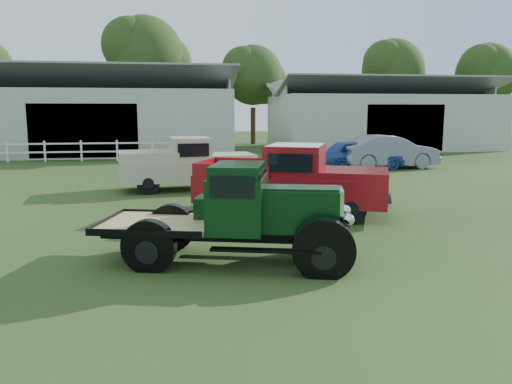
{
  "coord_description": "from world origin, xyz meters",
  "views": [
    {
      "loc": [
        -1.57,
        -9.92,
        2.9
      ],
      "look_at": [
        0.2,
        1.2,
        1.05
      ],
      "focal_mm": 35.0,
      "sensor_mm": 36.0,
      "label": 1
    }
  ],
  "objects": [
    {
      "name": "tree_b",
      "position": [
        -4.0,
        34.0,
        5.75
      ],
      "size": [
        6.9,
        6.9,
        11.5
      ],
      "primitive_type": null,
      "color": "#263E16",
      "rests_on": "ground"
    },
    {
      "name": "shed_left",
      "position": [
        -7.0,
        26.0,
        2.8
      ],
      "size": [
        18.8,
        10.2,
        5.6
      ],
      "primitive_type": null,
      "color": "#B0B39F",
      "rests_on": "ground"
    },
    {
      "name": "ground",
      "position": [
        0.0,
        0.0,
        0.0
      ],
      "size": [
        120.0,
        120.0,
        0.0
      ],
      "primitive_type": "plane",
      "color": "#253A14"
    },
    {
      "name": "fence_rail",
      "position": [
        -8.0,
        20.0,
        0.6
      ],
      "size": [
        14.2,
        0.16,
        1.2
      ],
      "primitive_type": null,
      "color": "white",
      "rests_on": "ground"
    },
    {
      "name": "red_pickup",
      "position": [
        1.58,
        3.57,
        0.99
      ],
      "size": [
        5.83,
        4.04,
        1.99
      ],
      "primitive_type": null,
      "rotation": [
        0.0,
        0.0,
        -0.4
      ],
      "color": "maroon",
      "rests_on": "ground"
    },
    {
      "name": "tree_c",
      "position": [
        5.0,
        33.0,
        4.5
      ],
      "size": [
        5.4,
        5.4,
        9.0
      ],
      "primitive_type": null,
      "color": "#263E16",
      "rests_on": "ground"
    },
    {
      "name": "vintage_flatbed",
      "position": [
        -0.53,
        -0.63,
        0.95
      ],
      "size": [
        5.13,
        3.09,
        1.9
      ],
      "primitive_type": null,
      "rotation": [
        0.0,
        0.0,
        -0.27
      ],
      "color": "black",
      "rests_on": "ground"
    },
    {
      "name": "shed_right",
      "position": [
        14.0,
        27.0,
        2.6
      ],
      "size": [
        16.8,
        9.2,
        5.2
      ],
      "primitive_type": null,
      "color": "#B0B39F",
      "rests_on": "ground"
    },
    {
      "name": "white_pickup",
      "position": [
        -1.19,
        8.6,
        0.94
      ],
      "size": [
        5.31,
        2.55,
        1.88
      ],
      "primitive_type": null,
      "rotation": [
        0.0,
        0.0,
        0.11
      ],
      "color": "#BEBA97",
      "rests_on": "ground"
    },
    {
      "name": "tree_d",
      "position": [
        18.0,
        34.0,
        5.0
      ],
      "size": [
        6.0,
        6.0,
        10.0
      ],
      "primitive_type": null,
      "color": "#263E16",
      "rests_on": "ground"
    },
    {
      "name": "misc_car_grey",
      "position": [
        8.91,
        13.76,
        0.83
      ],
      "size": [
        5.22,
        2.32,
        1.67
      ],
      "primitive_type": "imported",
      "rotation": [
        0.0,
        0.0,
        1.68
      ],
      "color": "slate",
      "rests_on": "ground"
    },
    {
      "name": "misc_car_blue",
      "position": [
        7.43,
        13.71,
        0.74
      ],
      "size": [
        4.39,
        1.86,
        1.48
      ],
      "primitive_type": "imported",
      "rotation": [
        0.0,
        0.0,
        1.54
      ],
      "color": "#274D97",
      "rests_on": "ground"
    },
    {
      "name": "tree_e",
      "position": [
        26.0,
        32.0,
        4.75
      ],
      "size": [
        5.7,
        5.7,
        9.5
      ],
      "primitive_type": null,
      "color": "#263E16",
      "rests_on": "ground"
    }
  ]
}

